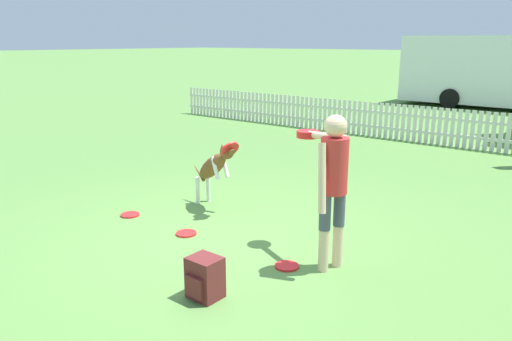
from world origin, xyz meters
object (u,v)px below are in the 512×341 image
object	(u,v)px
leaping_dog	(215,165)
frisbee_midfield	(287,266)
equipment_trailer	(481,70)
backpack_on_grass	(204,278)
frisbee_near_handler	(186,233)
frisbee_near_dog	(130,215)
handler_person	(331,173)

from	to	relation	value
leaping_dog	frisbee_midfield	distance (m)	2.18
equipment_trailer	backpack_on_grass	bearing A→B (deg)	-81.51
frisbee_near_handler	leaping_dog	bearing A→B (deg)	112.63
frisbee_near_handler	frisbee_midfield	size ratio (longest dim) A/B	1.00
frisbee_near_dog	handler_person	bearing A→B (deg)	6.56
frisbee_near_handler	backpack_on_grass	distance (m)	1.61
frisbee_near_dog	leaping_dog	bearing A→B (deg)	53.20
leaping_dog	equipment_trailer	bearing A→B (deg)	-162.58
leaping_dog	backpack_on_grass	size ratio (longest dim) A/B	2.85
frisbee_near_dog	frisbee_midfield	size ratio (longest dim) A/B	1.00
leaping_dog	frisbee_near_handler	world-z (taller)	leaping_dog
frisbee_near_handler	backpack_on_grass	world-z (taller)	backpack_on_grass
frisbee_near_dog	equipment_trailer	size ratio (longest dim) A/B	0.04
backpack_on_grass	equipment_trailer	size ratio (longest dim) A/B	0.07
frisbee_midfield	backpack_on_grass	size ratio (longest dim) A/B	0.64
handler_person	leaping_dog	distance (m)	2.32
frisbee_near_handler	handler_person	bearing A→B (deg)	10.03
backpack_on_grass	equipment_trailer	distance (m)	16.24
frisbee_near_dog	backpack_on_grass	size ratio (longest dim) A/B	0.64
frisbee_near_handler	frisbee_near_dog	size ratio (longest dim) A/B	1.00
handler_person	backpack_on_grass	size ratio (longest dim) A/B	4.09
handler_person	frisbee_near_handler	world-z (taller)	handler_person
handler_person	frisbee_near_dog	world-z (taller)	handler_person
handler_person	leaping_dog	xyz separation A→B (m)	(-2.21, 0.61, -0.38)
handler_person	frisbee_midfield	distance (m)	1.09
frisbee_near_handler	equipment_trailer	size ratio (longest dim) A/B	0.04
frisbee_near_dog	backpack_on_grass	bearing A→B (deg)	-21.91
leaping_dog	backpack_on_grass	bearing A→B (deg)	56.98
frisbee_near_handler	frisbee_midfield	xyz separation A→B (m)	(1.50, 0.03, 0.00)
frisbee_midfield	backpack_on_grass	xyz separation A→B (m)	(-0.22, -1.00, 0.18)
handler_person	frisbee_near_dog	bearing A→B (deg)	112.28
frisbee_near_handler	equipment_trailer	xyz separation A→B (m)	(-0.81, 15.10, 1.30)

